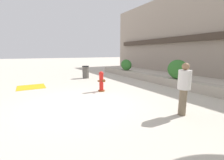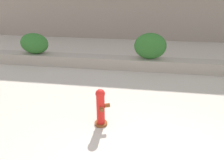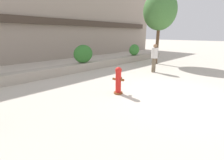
{
  "view_description": "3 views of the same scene",
  "coord_description": "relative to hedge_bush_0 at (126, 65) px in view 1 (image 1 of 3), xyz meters",
  "views": [
    {
      "loc": [
        5.75,
        -1.8,
        2.03
      ],
      "look_at": [
        -0.81,
        1.93,
        0.67
      ],
      "focal_mm": 24.0,
      "sensor_mm": 36.0,
      "label": 1
    },
    {
      "loc": [
        -0.33,
        -3.32,
        3.6
      ],
      "look_at": [
        -1.28,
        3.1,
        0.68
      ],
      "focal_mm": 35.0,
      "sensor_mm": 36.0,
      "label": 2
    },
    {
      "loc": [
        -5.41,
        -2.28,
        2.27
      ],
      "look_at": [
        -1.31,
        2.01,
        0.46
      ],
      "focal_mm": 24.0,
      "sensor_mm": 36.0,
      "label": 3
    }
  ],
  "objects": [
    {
      "name": "ground_plane",
      "position": [
        5.38,
        -6.0,
        -0.98
      ],
      "size": [
        120.0,
        120.0,
        0.0
      ],
      "primitive_type": "plane",
      "color": "beige"
    },
    {
      "name": "tactile_warning_pad",
      "position": [
        1.01,
        -7.69,
        -0.98
      ],
      "size": [
        1.53,
        1.53,
        0.01
      ],
      "primitive_type": "cube",
      "color": "gold",
      "rests_on": "ground"
    },
    {
      "name": "fire_hydrant",
      "position": [
        4.02,
        -4.41,
        -0.43
      ],
      "size": [
        0.48,
        0.47,
        1.08
      ],
      "color": "brown",
      "rests_on": "ground"
    },
    {
      "name": "hedge_bush_0",
      "position": [
        0.0,
        0.0,
        0.0
      ],
      "size": [
        1.36,
        0.67,
        0.97
      ],
      "primitive_type": "ellipsoid",
      "color": "#2D6B28",
      "rests_on": "planter_wall_low"
    },
    {
      "name": "pedestrian",
      "position": [
        8.18,
        -3.45,
        0.0
      ],
      "size": [
        0.54,
        0.54,
        1.73
      ],
      "color": "brown",
      "rests_on": "ground"
    },
    {
      "name": "planter_wall_low",
      "position": [
        5.38,
        0.0,
        -0.73
      ],
      "size": [
        18.0,
        0.7,
        0.5
      ],
      "primitive_type": "cube",
      "color": "#ADA393",
      "rests_on": "ground"
    },
    {
      "name": "hedge_bush_1",
      "position": [
        5.33,
        0.0,
        0.09
      ],
      "size": [
        1.38,
        0.59,
        1.14
      ],
      "primitive_type": "ellipsoid",
      "color": "#2D6B28",
      "rests_on": "planter_wall_low"
    },
    {
      "name": "trash_bin",
      "position": [
        -0.51,
        -3.66,
        -0.48
      ],
      "size": [
        0.55,
        0.55,
        1.01
      ],
      "color": "#56514C",
      "rests_on": "ground"
    }
  ]
}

